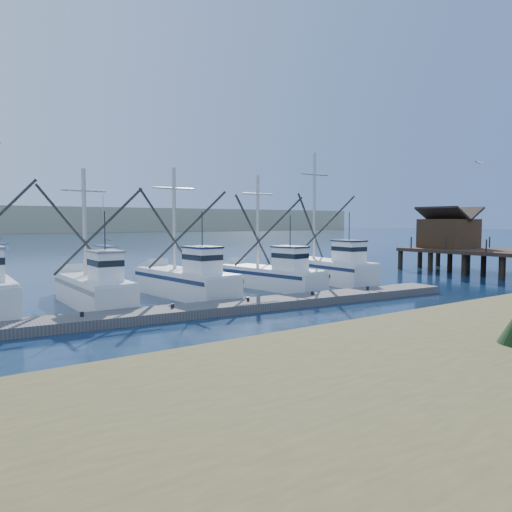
# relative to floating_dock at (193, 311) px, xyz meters

# --- Properties ---
(ground) EXTENTS (500.00, 500.00, 0.00)m
(ground) POSITION_rel_floating_dock_xyz_m (7.88, -6.04, -0.21)
(ground) COLOR #0D203C
(ground) RESTS_ON ground
(floating_dock) EXTENTS (31.79, 4.89, 0.42)m
(floating_dock) POSITION_rel_floating_dock_xyz_m (0.00, 0.00, 0.00)
(floating_dock) COLOR #605A56
(floating_dock) RESTS_ON ground
(timber_pier) EXTENTS (7.00, 20.00, 8.00)m
(timber_pier) POSITION_rel_floating_dock_xyz_m (29.38, 2.41, 2.36)
(timber_pier) COLOR black
(timber_pier) RESTS_ON ground
(trawler_fleet) EXTENTS (31.14, 9.10, 9.96)m
(trawler_fleet) POSITION_rel_floating_dock_xyz_m (-0.48, 5.16, 0.76)
(trawler_fleet) COLOR silver
(trawler_fleet) RESTS_ON ground
(sailboat_near) EXTENTS (2.19, 6.54, 8.10)m
(sailboat_near) POSITION_rel_floating_dock_xyz_m (12.34, 48.64, 0.28)
(sailboat_near) COLOR silver
(sailboat_near) RESTS_ON ground
(flying_gull) EXTENTS (1.24, 0.23, 0.23)m
(flying_gull) POSITION_rel_floating_dock_xyz_m (24.56, 0.40, 8.59)
(flying_gull) COLOR white
(flying_gull) RESTS_ON ground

